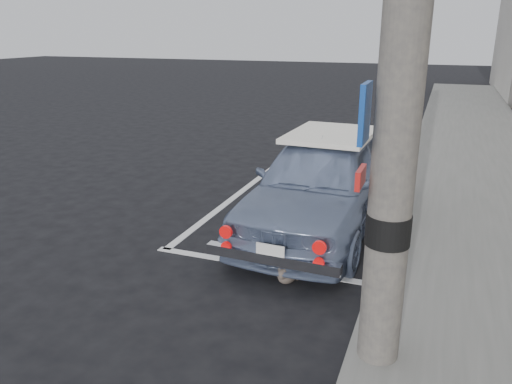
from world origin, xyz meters
TOP-DOWN VIEW (x-y plane):
  - ground at (0.00, 0.00)m, footprint 80.00×80.00m
  - sidewalk at (3.20, 2.00)m, footprint 2.80×40.00m
  - pline_rear at (0.50, -0.50)m, footprint 3.00×0.12m
  - pline_front at (0.50, 6.50)m, footprint 3.00×0.12m
  - pline_side at (-0.90, 3.00)m, footprint 0.12×7.00m
  - retro_coupe at (0.83, 1.00)m, footprint 1.82×4.18m
  - cat at (0.88, -0.80)m, footprint 0.26×0.46m

SIDE VIEW (x-z plane):
  - ground at x=0.00m, z-range 0.00..0.00m
  - pline_rear at x=0.50m, z-range 0.00..0.01m
  - pline_front at x=0.50m, z-range 0.00..0.01m
  - pline_side at x=-0.90m, z-range 0.00..0.01m
  - sidewalk at x=3.20m, z-range 0.00..0.15m
  - cat at x=0.88m, z-range -0.01..0.24m
  - retro_coupe at x=0.83m, z-range 0.01..1.41m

